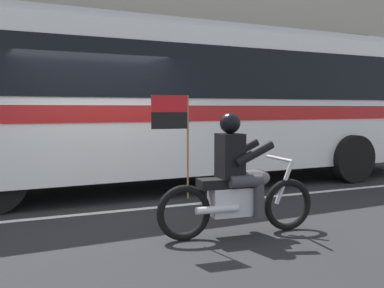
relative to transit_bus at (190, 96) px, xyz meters
name	(u,v)px	position (x,y,z in m)	size (l,w,h in m)	color
ground_plane	(97,205)	(-2.21, -1.19, -1.88)	(60.00, 60.00, 0.00)	black
sidewalk_curb	(60,165)	(-2.21, 3.91, -1.81)	(28.00, 3.80, 0.15)	gray
lane_center_stripe	(105,212)	(-2.21, -1.79, -1.88)	(26.60, 0.14, 0.01)	silver
transit_bus	(190,96)	(0.00, 0.00, 0.00)	(12.36, 3.08, 3.22)	white
motorcycle_with_rider	(237,184)	(-0.94, -3.69, -1.22)	(2.19, 0.64, 1.78)	black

